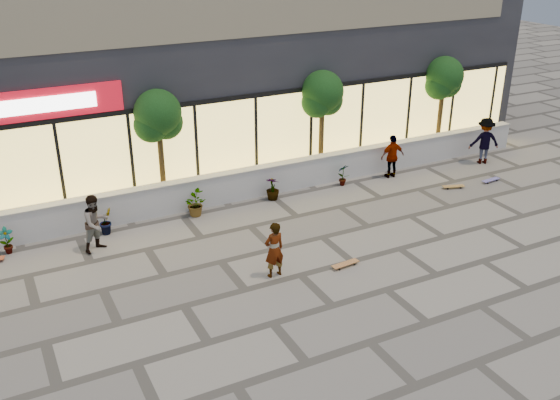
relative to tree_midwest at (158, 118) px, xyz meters
name	(u,v)px	position (x,y,z in m)	size (l,w,h in m)	color
ground	(387,290)	(3.50, -7.70, -2.99)	(80.00, 80.00, 0.00)	gray
planter_wall	(268,179)	(3.50, -0.70, -2.46)	(22.00, 0.42, 1.04)	beige
retail_building	(207,44)	(3.50, 4.79, 1.26)	(24.00, 9.17, 8.50)	#25242A
shrub_a	(6,241)	(-5.00, -1.25, -2.58)	(0.43, 0.29, 0.81)	black
shrub_b	(106,221)	(-2.20, -1.25, -2.58)	(0.45, 0.36, 0.81)	black
shrub_c	(194,204)	(0.60, -1.25, -2.58)	(0.73, 0.63, 0.81)	black
shrub_d	(273,188)	(3.40, -1.25, -2.58)	(0.45, 0.45, 0.81)	black
shrub_e	(343,175)	(6.20, -1.25, -2.58)	(0.43, 0.29, 0.81)	black
tree_midwest	(158,118)	(0.00, 0.00, 0.00)	(1.60, 1.50, 3.92)	#413017
tree_mideast	(322,96)	(6.00, 0.00, 0.00)	(1.60, 1.50, 3.92)	#413017
tree_east	(444,80)	(11.50, 0.00, 0.00)	(1.60, 1.50, 3.92)	#413017
skater_center	(274,250)	(1.23, -5.76, -2.20)	(0.57, 0.38, 1.57)	silver
skater_left	(96,223)	(-2.64, -2.18, -2.14)	(0.83, 0.64, 1.70)	tan
skater_right_near	(392,156)	(8.21, -1.40, -2.17)	(0.95, 0.40, 1.62)	silver
skater_right_far	(485,141)	(12.29, -1.78, -2.08)	(1.17, 0.67, 1.81)	maroon
skateboard_center	(345,264)	(3.18, -6.22, -2.90)	(0.84, 0.28, 0.10)	#9F6434
skateboard_right_near	(454,186)	(9.55, -3.29, -2.91)	(0.81, 0.42, 0.09)	olive
skateboard_right_far	(491,180)	(11.17, -3.43, -2.91)	(0.80, 0.28, 0.09)	#5B549B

